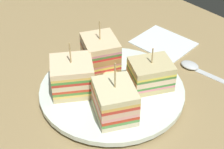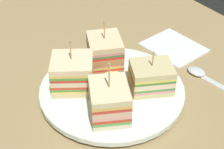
{
  "view_description": "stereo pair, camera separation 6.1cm",
  "coord_description": "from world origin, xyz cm",
  "px_view_note": "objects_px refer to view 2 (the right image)",
  "views": [
    {
      "loc": [
        -36.51,
        31.59,
        42.36
      ],
      "look_at": [
        0.0,
        0.0,
        4.77
      ],
      "focal_mm": 54.85,
      "sensor_mm": 36.0,
      "label": 1
    },
    {
      "loc": [
        -40.21,
        26.72,
        42.36
      ],
      "look_at": [
        0.0,
        0.0,
        4.77
      ],
      "focal_mm": 54.85,
      "sensor_mm": 36.0,
      "label": 2
    }
  ],
  "objects_px": {
    "plate": "(112,90)",
    "sandwich_wedge_2": "(105,52)",
    "chip_pile": "(111,82)",
    "sandwich_wedge_3": "(73,73)",
    "sandwich_wedge_1": "(151,77)",
    "sandwich_wedge_0": "(109,101)",
    "napkin": "(174,46)",
    "spoon": "(204,76)"
  },
  "relations": [
    {
      "from": "sandwich_wedge_3",
      "to": "napkin",
      "type": "relative_size",
      "value": 0.81
    },
    {
      "from": "plate",
      "to": "chip_pile",
      "type": "bearing_deg",
      "value": 16.79
    },
    {
      "from": "sandwich_wedge_3",
      "to": "spoon",
      "type": "height_order",
      "value": "sandwich_wedge_3"
    },
    {
      "from": "plate",
      "to": "sandwich_wedge_2",
      "type": "xyz_separation_m",
      "value": [
        0.07,
        -0.03,
        0.04
      ]
    },
    {
      "from": "sandwich_wedge_1",
      "to": "spoon",
      "type": "relative_size",
      "value": 0.62
    },
    {
      "from": "chip_pile",
      "to": "spoon",
      "type": "distance_m",
      "value": 0.19
    },
    {
      "from": "spoon",
      "to": "napkin",
      "type": "distance_m",
      "value": 0.12
    },
    {
      "from": "plate",
      "to": "chip_pile",
      "type": "relative_size",
      "value": 3.54
    },
    {
      "from": "sandwich_wedge_0",
      "to": "sandwich_wedge_2",
      "type": "distance_m",
      "value": 0.14
    },
    {
      "from": "sandwich_wedge_0",
      "to": "napkin",
      "type": "bearing_deg",
      "value": -39.79
    },
    {
      "from": "plate",
      "to": "sandwich_wedge_3",
      "type": "distance_m",
      "value": 0.08
    },
    {
      "from": "chip_pile",
      "to": "napkin",
      "type": "height_order",
      "value": "chip_pile"
    },
    {
      "from": "sandwich_wedge_0",
      "to": "sandwich_wedge_1",
      "type": "distance_m",
      "value": 0.1
    },
    {
      "from": "sandwich_wedge_1",
      "to": "spoon",
      "type": "xyz_separation_m",
      "value": [
        -0.02,
        -0.12,
        -0.04
      ]
    },
    {
      "from": "sandwich_wedge_1",
      "to": "sandwich_wedge_2",
      "type": "xyz_separation_m",
      "value": [
        0.11,
        0.03,
        0.01
      ]
    },
    {
      "from": "sandwich_wedge_0",
      "to": "sandwich_wedge_3",
      "type": "height_order",
      "value": "sandwich_wedge_0"
    },
    {
      "from": "sandwich_wedge_2",
      "to": "napkin",
      "type": "distance_m",
      "value": 0.18
    },
    {
      "from": "sandwich_wedge_1",
      "to": "sandwich_wedge_3",
      "type": "bearing_deg",
      "value": -10.02
    },
    {
      "from": "sandwich_wedge_0",
      "to": "sandwich_wedge_2",
      "type": "height_order",
      "value": "sandwich_wedge_0"
    },
    {
      "from": "sandwich_wedge_1",
      "to": "napkin",
      "type": "relative_size",
      "value": 0.75
    },
    {
      "from": "sandwich_wedge_0",
      "to": "sandwich_wedge_3",
      "type": "bearing_deg",
      "value": 34.01
    },
    {
      "from": "sandwich_wedge_0",
      "to": "chip_pile",
      "type": "bearing_deg",
      "value": -10.29
    },
    {
      "from": "sandwich_wedge_1",
      "to": "napkin",
      "type": "bearing_deg",
      "value": -121.11
    },
    {
      "from": "sandwich_wedge_3",
      "to": "napkin",
      "type": "height_order",
      "value": "sandwich_wedge_3"
    },
    {
      "from": "spoon",
      "to": "napkin",
      "type": "xyz_separation_m",
      "value": [
        0.11,
        -0.02,
        -0.0
      ]
    },
    {
      "from": "spoon",
      "to": "napkin",
      "type": "height_order",
      "value": "spoon"
    },
    {
      "from": "sandwich_wedge_3",
      "to": "spoon",
      "type": "distance_m",
      "value": 0.26
    },
    {
      "from": "sandwich_wedge_2",
      "to": "sandwich_wedge_3",
      "type": "relative_size",
      "value": 1.01
    },
    {
      "from": "sandwich_wedge_1",
      "to": "sandwich_wedge_3",
      "type": "relative_size",
      "value": 0.92
    },
    {
      "from": "plate",
      "to": "napkin",
      "type": "relative_size",
      "value": 2.16
    },
    {
      "from": "sandwich_wedge_0",
      "to": "napkin",
      "type": "height_order",
      "value": "sandwich_wedge_0"
    },
    {
      "from": "plate",
      "to": "sandwich_wedge_3",
      "type": "relative_size",
      "value": 2.66
    },
    {
      "from": "sandwich_wedge_1",
      "to": "chip_pile",
      "type": "height_order",
      "value": "sandwich_wedge_1"
    },
    {
      "from": "sandwich_wedge_2",
      "to": "chip_pile",
      "type": "relative_size",
      "value": 1.34
    },
    {
      "from": "chip_pile",
      "to": "napkin",
      "type": "distance_m",
      "value": 0.21
    },
    {
      "from": "plate",
      "to": "sandwich_wedge_1",
      "type": "bearing_deg",
      "value": -124.82
    },
    {
      "from": "sandwich_wedge_3",
      "to": "napkin",
      "type": "bearing_deg",
      "value": 35.23
    },
    {
      "from": "sandwich_wedge_1",
      "to": "spoon",
      "type": "distance_m",
      "value": 0.13
    },
    {
      "from": "sandwich_wedge_0",
      "to": "napkin",
      "type": "xyz_separation_m",
      "value": [
        0.11,
        -0.25,
        -0.04
      ]
    },
    {
      "from": "sandwich_wedge_2",
      "to": "spoon",
      "type": "bearing_deg",
      "value": 74.43
    },
    {
      "from": "sandwich_wedge_0",
      "to": "sandwich_wedge_2",
      "type": "bearing_deg",
      "value": -4.02
    },
    {
      "from": "chip_pile",
      "to": "spoon",
      "type": "height_order",
      "value": "chip_pile"
    }
  ]
}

